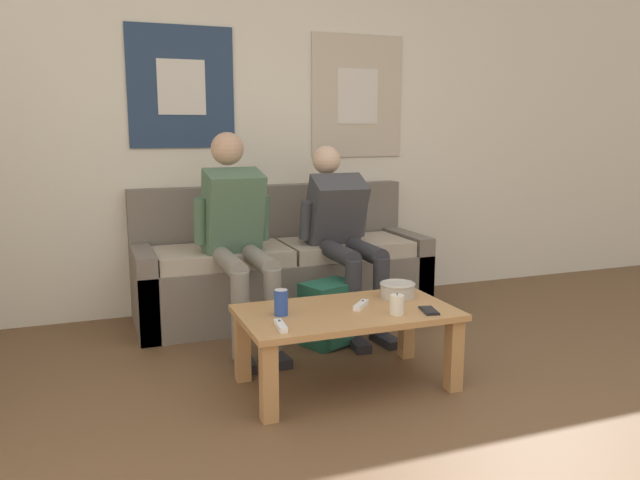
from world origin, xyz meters
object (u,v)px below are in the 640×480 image
object	(u,v)px
drink_can_blue	(281,302)
pillar_candle	(397,305)
game_controller_near_right	(281,326)
cell_phone	(429,311)
backpack	(331,315)
coffee_table	(346,323)
ceramic_bowl	(397,289)
game_controller_near_left	(361,305)
person_seated_adult	(237,229)
person_seated_teen	(342,228)
couch	(282,272)

from	to	relation	value
drink_can_blue	pillar_candle	bearing A→B (deg)	-19.45
game_controller_near_right	cell_phone	bearing A→B (deg)	-0.61
backpack	pillar_candle	world-z (taller)	pillar_candle
coffee_table	backpack	distance (m)	0.62
ceramic_bowl	game_controller_near_left	bearing A→B (deg)	-157.67
person_seated_adult	backpack	distance (m)	0.75
person_seated_teen	backpack	xyz separation A→B (m)	(-0.21, -0.34, -0.45)
person_seated_adult	game_controller_near_left	xyz separation A→B (m)	(0.41, -0.88, -0.27)
coffee_table	pillar_candle	bearing A→B (deg)	-39.12
coffee_table	game_controller_near_right	world-z (taller)	game_controller_near_right
couch	game_controller_near_left	distance (m)	1.25
game_controller_near_right	person_seated_adult	bearing A→B (deg)	86.76
person_seated_teen	pillar_candle	distance (m)	1.11
drink_can_blue	game_controller_near_right	distance (m)	0.20
person_seated_adult	cell_phone	world-z (taller)	person_seated_adult
backpack	pillar_candle	bearing A→B (deg)	-86.66
person_seated_teen	game_controller_near_right	xyz separation A→B (m)	(-0.75, -1.09, -0.23)
person_seated_adult	cell_phone	xyz separation A→B (m)	(0.68, -1.06, -0.28)
person_seated_teen	drink_can_blue	size ratio (longest dim) A/B	9.21
couch	person_seated_teen	world-z (taller)	person_seated_teen
person_seated_teen	game_controller_near_left	xyz separation A→B (m)	(-0.28, -0.92, -0.23)
coffee_table	person_seated_teen	bearing A→B (deg)	68.68
pillar_candle	game_controller_near_right	distance (m)	0.58
backpack	pillar_candle	distance (m)	0.78
couch	game_controller_near_right	world-z (taller)	couch
pillar_candle	cell_phone	xyz separation A→B (m)	(0.17, -0.01, -0.04)
drink_can_blue	coffee_table	bearing A→B (deg)	-4.60
person_seated_teen	pillar_candle	xyz separation A→B (m)	(-0.17, -1.08, -0.19)
person_seated_teen	cell_phone	world-z (taller)	person_seated_teen
couch	person_seated_teen	size ratio (longest dim) A/B	1.70
couch	pillar_candle	bearing A→B (deg)	-84.73
couch	game_controller_near_left	size ratio (longest dim) A/B	15.10
coffee_table	person_seated_teen	xyz separation A→B (m)	(0.36, 0.93, 0.31)
pillar_candle	coffee_table	bearing A→B (deg)	140.88
coffee_table	drink_can_blue	xyz separation A→B (m)	(-0.32, 0.03, 0.13)
ceramic_bowl	game_controller_near_right	xyz separation A→B (m)	(-0.72, -0.28, -0.03)
couch	coffee_table	bearing A→B (deg)	-92.80
person_seated_adult	cell_phone	bearing A→B (deg)	-57.29
backpack	game_controller_near_left	world-z (taller)	game_controller_near_left
person_seated_adult	ceramic_bowl	size ratio (longest dim) A/B	6.64
game_controller_near_left	cell_phone	size ratio (longest dim) A/B	0.88
pillar_candle	game_controller_near_left	bearing A→B (deg)	123.37
game_controller_near_left	cell_phone	bearing A→B (deg)	-33.39
couch	coffee_table	xyz separation A→B (m)	(-0.06, -1.26, 0.02)
pillar_candle	cell_phone	bearing A→B (deg)	-5.12
couch	cell_phone	xyz separation A→B (m)	(0.30, -1.43, 0.10)
backpack	game_controller_near_right	xyz separation A→B (m)	(-0.53, -0.75, 0.22)
couch	game_controller_near_right	distance (m)	1.49
ceramic_bowl	pillar_candle	distance (m)	0.31
game_controller_near_right	cell_phone	xyz separation A→B (m)	(0.74, -0.01, -0.01)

